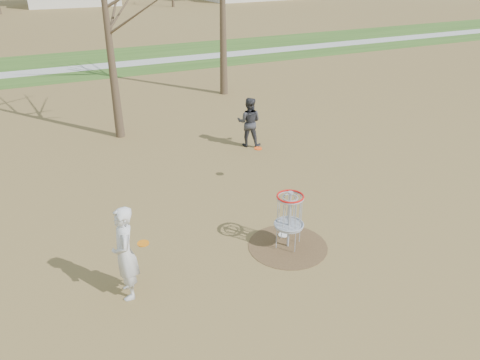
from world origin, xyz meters
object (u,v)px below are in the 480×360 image
object	(u,v)px
disc_grounded	(283,235)
disc_golf_basket	(290,211)
player_throwing	(249,122)
player_standing	(125,253)

from	to	relation	value
disc_grounded	disc_golf_basket	distance (m)	1.00
player_throwing	disc_golf_basket	world-z (taller)	player_throwing
disc_grounded	disc_golf_basket	xyz separation A→B (m)	(-0.12, -0.42, 0.89)
player_standing	disc_grounded	bearing A→B (deg)	104.63
player_throwing	disc_golf_basket	bearing A→B (deg)	105.86
player_standing	disc_grounded	size ratio (longest dim) A/B	8.66
player_standing	disc_grounded	distance (m)	3.88
player_standing	player_throwing	bearing A→B (deg)	143.82
player_standing	player_throwing	world-z (taller)	player_standing
player_standing	disc_grounded	xyz separation A→B (m)	(3.73, 0.55, -0.93)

